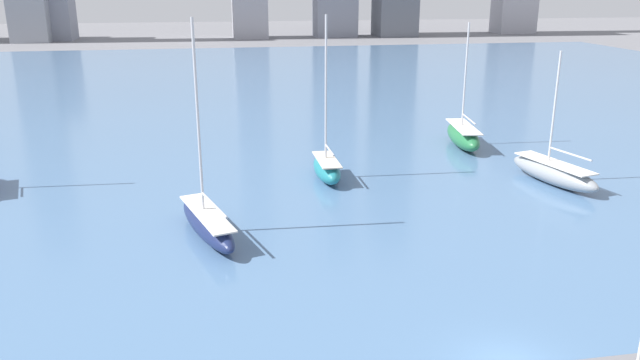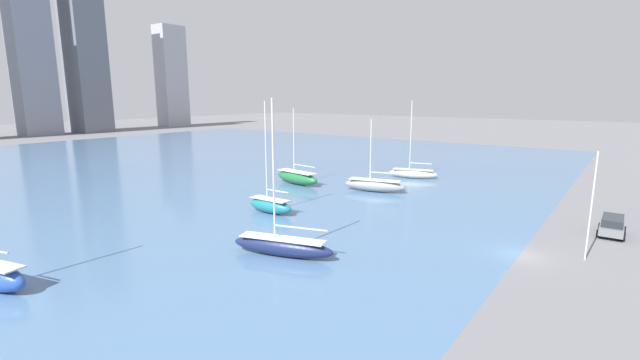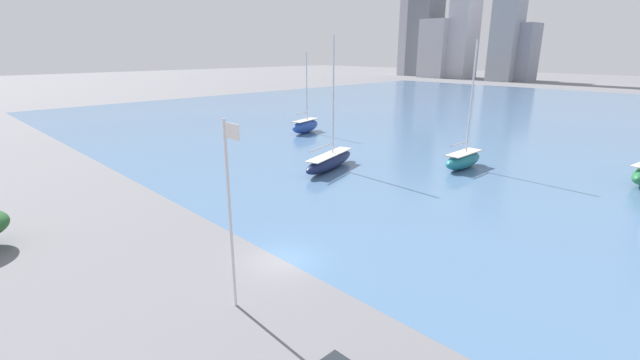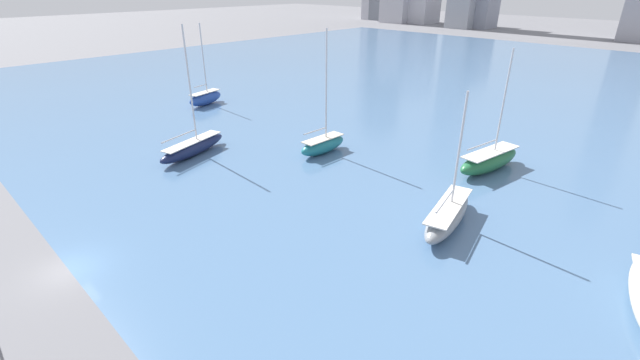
{
  "view_description": "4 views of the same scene",
  "coord_description": "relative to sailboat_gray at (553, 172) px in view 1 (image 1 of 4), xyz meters",
  "views": [
    {
      "loc": [
        -12.07,
        -21.31,
        15.8
      ],
      "look_at": [
        -5.65,
        14.89,
        4.11
      ],
      "focal_mm": 35.0,
      "sensor_mm": 36.0,
      "label": 1
    },
    {
      "loc": [
        -39.76,
        -7.05,
        13.92
      ],
      "look_at": [
        -5.21,
        18.35,
        5.54
      ],
      "focal_mm": 24.0,
      "sensor_mm": 36.0,
      "label": 2
    },
    {
      "loc": [
        18.6,
        -14.89,
        12.38
      ],
      "look_at": [
        -5.58,
        8.59,
        2.11
      ],
      "focal_mm": 24.0,
      "sensor_mm": 36.0,
      "label": 3
    },
    {
      "loc": [
        28.76,
        -4.81,
        17.85
      ],
      "look_at": [
        4.42,
        19.81,
        1.58
      ],
      "focal_mm": 24.0,
      "sensor_mm": 36.0,
      "label": 4
    }
  ],
  "objects": [
    {
      "name": "sailboat_navy",
      "position": [
        -27.94,
        -6.32,
        -0.03
      ],
      "size": [
        4.46,
        9.68,
        13.82
      ],
      "rotation": [
        0.0,
        0.0,
        0.29
      ],
      "color": "#19234C",
      "rests_on": "harbor_water"
    },
    {
      "name": "sailboat_gray",
      "position": [
        0.0,
        0.0,
        0.0
      ],
      "size": [
        4.26,
        9.52,
        10.69
      ],
      "rotation": [
        0.0,
        0.0,
        0.23
      ],
      "color": "gray",
      "rests_on": "harbor_water"
    },
    {
      "name": "sailboat_green",
      "position": [
        -2.55,
        12.81,
        0.14
      ],
      "size": [
        3.68,
        9.31,
        12.12
      ],
      "rotation": [
        0.0,
        0.0,
        -0.15
      ],
      "color": "#236B3D",
      "rests_on": "harbor_water"
    },
    {
      "name": "sailboat_teal",
      "position": [
        -18.06,
        4.31,
        0.06
      ],
      "size": [
        1.97,
        6.48,
        13.4
      ],
      "rotation": [
        0.0,
        0.0,
        0.0
      ],
      "color": "#1E757F",
      "rests_on": "harbor_water"
    },
    {
      "name": "harbor_water",
      "position": [
        -15.23,
        46.69,
        -0.98
      ],
      "size": [
        180.0,
        140.0,
        0.0
      ],
      "color": "#4C7099",
      "rests_on": "ground_plane"
    }
  ]
}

